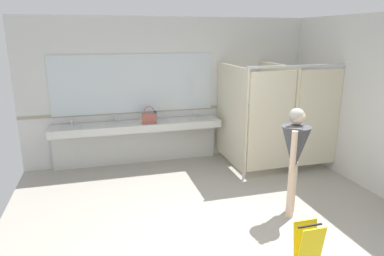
% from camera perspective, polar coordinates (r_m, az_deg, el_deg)
% --- Properties ---
extents(ground_plane, '(6.05, 6.80, 0.10)m').
position_cam_1_polar(ground_plane, '(4.78, 6.67, -17.79)').
color(ground_plane, '#9E998E').
extents(wall_back, '(6.05, 0.12, 2.87)m').
position_cam_1_polar(wall_back, '(7.11, -2.54, 6.25)').
color(wall_back, silver).
rests_on(wall_back, ground_plane).
extents(wall_back_tile_band, '(6.05, 0.01, 0.06)m').
position_cam_1_polar(wall_back_tile_band, '(7.12, -2.39, 3.12)').
color(wall_back_tile_band, '#9E937F').
rests_on(wall_back_tile_band, wall_back).
extents(vanity_counter, '(3.24, 0.52, 1.00)m').
position_cam_1_polar(vanity_counter, '(6.90, -8.94, -0.93)').
color(vanity_counter, silver).
rests_on(vanity_counter, ground_plane).
extents(mirror_panel, '(3.14, 0.02, 1.13)m').
position_cam_1_polar(mirror_panel, '(6.88, -9.45, 7.19)').
color(mirror_panel, silver).
rests_on(mirror_panel, wall_back).
extents(bathroom_stalls, '(1.96, 1.51, 2.03)m').
position_cam_1_polar(bathroom_stalls, '(6.89, 14.36, 2.32)').
color(bathroom_stalls, beige).
rests_on(bathroom_stalls, ground_plane).
extents(person_standing, '(0.56, 0.56, 1.58)m').
position_cam_1_polar(person_standing, '(5.03, 16.56, -3.42)').
color(person_standing, beige).
rests_on(person_standing, ground_plane).
extents(handbag, '(0.27, 0.10, 0.34)m').
position_cam_1_polar(handbag, '(6.63, -7.05, 1.68)').
color(handbag, '#934C42').
rests_on(handbag, vanity_counter).
extents(soap_dispenser, '(0.07, 0.07, 0.18)m').
position_cam_1_polar(soap_dispenser, '(6.94, -6.05, 2.01)').
color(soap_dispenser, teal).
rests_on(soap_dispenser, vanity_counter).
extents(paper_cup, '(0.07, 0.07, 0.08)m').
position_cam_1_polar(paper_cup, '(6.68, -8.23, 1.10)').
color(paper_cup, beige).
rests_on(paper_cup, vanity_counter).
extents(wet_floor_sign, '(0.28, 0.19, 0.61)m').
position_cam_1_polar(wet_floor_sign, '(4.13, 18.52, -18.34)').
color(wet_floor_sign, yellow).
rests_on(wet_floor_sign, ground_plane).
extents(floor_drain_cover, '(0.14, 0.14, 0.01)m').
position_cam_1_polar(floor_drain_cover, '(5.00, -4.97, -15.39)').
color(floor_drain_cover, '#B7BABF').
rests_on(floor_drain_cover, ground_plane).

